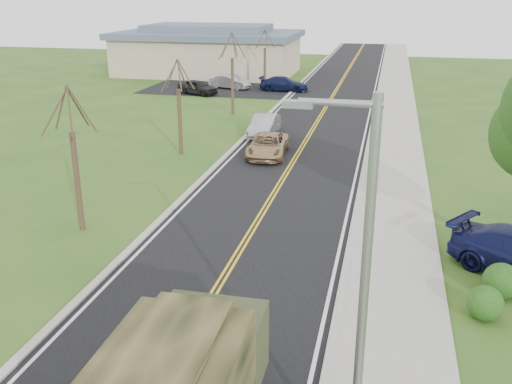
% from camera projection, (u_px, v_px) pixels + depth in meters
% --- Properties ---
extents(road, '(8.00, 120.00, 0.01)m').
position_uv_depth(road, '(328.00, 104.00, 50.04)').
color(road, black).
rests_on(road, ground).
extents(curb_right, '(0.30, 120.00, 0.12)m').
position_uv_depth(curb_right, '(376.00, 106.00, 49.13)').
color(curb_right, '#9E998E').
rests_on(curb_right, ground).
extents(sidewalk_right, '(3.20, 120.00, 0.10)m').
position_uv_depth(sidewalk_right, '(397.00, 107.00, 48.76)').
color(sidewalk_right, '#9E998E').
rests_on(sidewalk_right, ground).
extents(curb_left, '(0.30, 120.00, 0.10)m').
position_uv_depth(curb_left, '(281.00, 102.00, 50.92)').
color(curb_left, '#9E998E').
rests_on(curb_left, ground).
extents(street_light, '(1.65, 0.22, 8.00)m').
position_uv_depth(street_light, '(359.00, 288.00, 10.36)').
color(street_light, gray).
rests_on(street_light, ground).
extents(bare_tree_a, '(1.93, 2.26, 6.08)m').
position_uv_depth(bare_tree_a, '(76.00, 170.00, 23.15)').
color(bare_tree_a, '#38281C').
rests_on(bare_tree_a, ground).
extents(bare_tree_b, '(1.83, 2.14, 5.73)m').
position_uv_depth(bare_tree_b, '(180.00, 114.00, 34.21)').
color(bare_tree_b, '#38281C').
rests_on(bare_tree_b, ground).
extents(bare_tree_c, '(2.04, 2.39, 6.42)m').
position_uv_depth(bare_tree_c, '(232.00, 80.00, 45.11)').
color(bare_tree_c, '#38281C').
rests_on(bare_tree_c, ground).
extents(bare_tree_d, '(1.88, 2.20, 5.91)m').
position_uv_depth(bare_tree_d, '(265.00, 64.00, 56.19)').
color(bare_tree_d, '#38281C').
rests_on(bare_tree_d, ground).
extents(commercial_building, '(25.50, 21.50, 5.65)m').
position_uv_depth(commercial_building, '(209.00, 51.00, 67.21)').
color(commercial_building, tan).
rests_on(commercial_building, ground).
extents(suv_champagne, '(2.52, 4.89, 1.32)m').
position_uv_depth(suv_champagne, '(268.00, 145.00, 34.37)').
color(suv_champagne, tan).
rests_on(suv_champagne, ground).
extents(sedan_silver, '(1.53, 4.36, 1.43)m').
position_uv_depth(sedan_silver, '(264.00, 125.00, 39.09)').
color(sedan_silver, '#9F9FA4').
rests_on(sedan_silver, ground).
extents(lot_car_dark, '(4.44, 3.03, 1.40)m').
position_uv_depth(lot_car_dark, '(197.00, 87.00, 54.37)').
color(lot_car_dark, black).
rests_on(lot_car_dark, ground).
extents(lot_car_silver, '(4.48, 2.58, 1.40)m').
position_uv_depth(lot_car_silver, '(230.00, 82.00, 57.53)').
color(lot_car_silver, '#A3A3A8').
rests_on(lot_car_silver, ground).
extents(lot_car_navy, '(4.82, 2.01, 1.39)m').
position_uv_depth(lot_car_navy, '(284.00, 84.00, 56.25)').
color(lot_car_navy, '#0E1536').
rests_on(lot_car_navy, ground).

